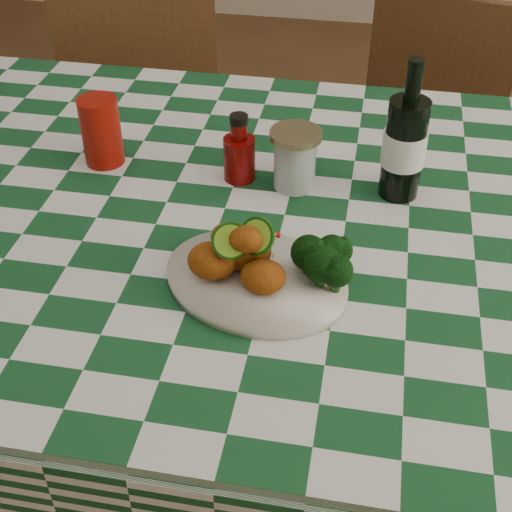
% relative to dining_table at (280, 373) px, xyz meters
% --- Properties ---
extents(ground, '(5.00, 5.00, 0.00)m').
position_rel_dining_table_xyz_m(ground, '(0.00, 0.00, -0.39)').
color(ground, brown).
rests_on(ground, ground).
extents(dining_table, '(1.66, 1.06, 0.79)m').
position_rel_dining_table_xyz_m(dining_table, '(0.00, 0.00, 0.00)').
color(dining_table, '#164D26').
rests_on(dining_table, ground).
extents(plate, '(0.33, 0.29, 0.02)m').
position_rel_dining_table_xyz_m(plate, '(-0.01, -0.18, 0.40)').
color(plate, silver).
rests_on(plate, dining_table).
extents(fried_chicken_pile, '(0.14, 0.10, 0.09)m').
position_rel_dining_table_xyz_m(fried_chicken_pile, '(-0.03, -0.18, 0.45)').
color(fried_chicken_pile, '#9F4A0F').
rests_on(fried_chicken_pile, plate).
extents(broccoli_side, '(0.08, 0.08, 0.06)m').
position_rel_dining_table_xyz_m(broccoli_side, '(0.08, -0.17, 0.44)').
color(broccoli_side, black).
rests_on(broccoli_side, plate).
extents(red_tumbler, '(0.08, 0.08, 0.13)m').
position_rel_dining_table_xyz_m(red_tumbler, '(-0.35, 0.11, 0.46)').
color(red_tumbler, '#991108').
rests_on(red_tumbler, dining_table).
extents(ketchup_bottle, '(0.07, 0.07, 0.12)m').
position_rel_dining_table_xyz_m(ketchup_bottle, '(-0.10, 0.10, 0.46)').
color(ketchup_bottle, '#710705').
rests_on(ketchup_bottle, dining_table).
extents(mason_jar, '(0.12, 0.12, 0.11)m').
position_rel_dining_table_xyz_m(mason_jar, '(0.00, 0.09, 0.45)').
color(mason_jar, '#B2BCBA').
rests_on(mason_jar, dining_table).
extents(beer_bottle, '(0.08, 0.08, 0.25)m').
position_rel_dining_table_xyz_m(beer_bottle, '(0.18, 0.10, 0.52)').
color(beer_bottle, black).
rests_on(beer_bottle, dining_table).
extents(wooden_chair_left, '(0.59, 0.60, 0.98)m').
position_rel_dining_table_xyz_m(wooden_chair_left, '(-0.48, 0.68, 0.10)').
color(wooden_chair_left, '#472814').
rests_on(wooden_chair_left, ground).
extents(wooden_chair_right, '(0.48, 0.49, 0.86)m').
position_rel_dining_table_xyz_m(wooden_chair_right, '(0.25, 0.75, 0.04)').
color(wooden_chair_right, '#472814').
rests_on(wooden_chair_right, ground).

